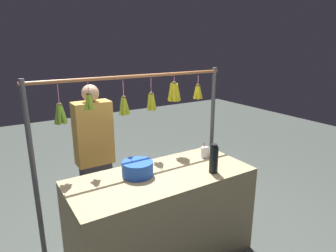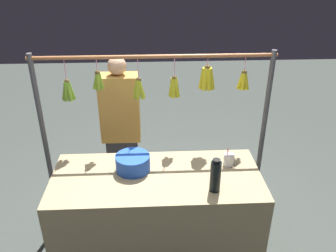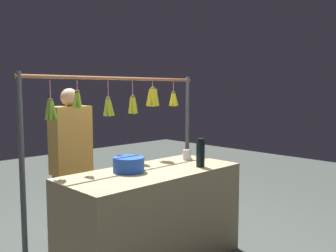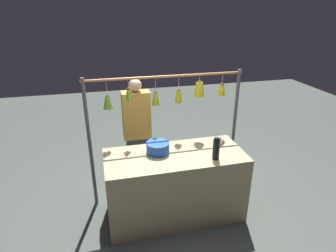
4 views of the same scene
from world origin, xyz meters
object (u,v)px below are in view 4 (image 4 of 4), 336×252
blue_bucket (158,148)px  vendor_person (137,135)px  drink_cup (218,141)px  water_bottle (216,149)px

blue_bucket → vendor_person: bearing=-78.7°
drink_cup → blue_bucket: bearing=2.2°
water_bottle → blue_bucket: size_ratio=0.98×
vendor_person → drink_cup: bearing=143.1°
blue_bucket → drink_cup: drink_cup is taller
drink_cup → vendor_person: size_ratio=0.10×
water_bottle → blue_bucket: water_bottle is taller
water_bottle → vendor_person: (0.76, -1.03, -0.20)m
vendor_person → water_bottle: bearing=126.4°
water_bottle → vendor_person: vendor_person is taller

